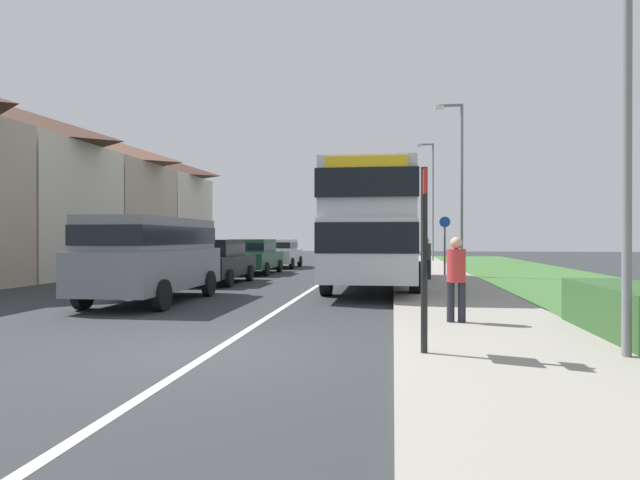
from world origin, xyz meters
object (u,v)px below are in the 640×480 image
Objects in this scene: parked_car_black at (215,259)px; parked_car_dark_green at (254,255)px; parked_car_silver at (280,252)px; cycle_route_sign at (445,243)px; bus_stop_sign at (424,247)px; double_decker_bus at (374,223)px; street_lamp_near at (618,55)px; pedestrian_at_stop at (456,275)px; street_lamp_mid at (459,178)px; pedestrian_walking_away at (426,256)px; street_lamp_far at (431,195)px; parked_van_grey at (152,252)px.

parked_car_black is 5.38m from parked_car_dark_green.
cycle_route_sign reaches higher than parked_car_silver.
bus_stop_sign reaches higher than parked_car_black.
parked_car_dark_green reaches higher than parked_car_silver.
street_lamp_near is at bearing -71.90° from double_decker_bus.
bus_stop_sign is (-0.73, -2.78, 0.56)m from pedestrian_at_stop.
bus_stop_sign is (6.59, -22.19, 0.68)m from parked_car_silver.
parked_car_silver is 0.59× the size of street_lamp_near.
double_decker_bus is 11.00m from bus_stop_sign.
cycle_route_sign is 0.36× the size of street_lamp_mid.
parked_car_black is 2.61× the size of pedestrian_walking_away.
parked_car_silver is 11.72m from pedestrian_walking_away.
street_lamp_far is at bearing 90.64° from street_lamp_near.
double_decker_bus is 6.14× the size of pedestrian_at_stop.
cycle_route_sign is 0.32× the size of street_lamp_far.
parked_car_black reaches higher than parked_car_silver.
bus_stop_sign is 15.55m from cycle_route_sign.
parked_car_silver is 0.51× the size of street_lamp_far.
parked_car_black is 11.55m from pedestrian_at_stop.
double_decker_bus reaches higher than pedestrian_at_stop.
bus_stop_sign is 1.03× the size of cycle_route_sign.
parked_car_black is 0.62× the size of street_lamp_near.
cycle_route_sign reaches higher than parked_van_grey.
parked_car_dark_green is at bearing 133.18° from double_decker_bus.
double_decker_bus is 1.28× the size of street_lamp_far.
parked_van_grey reaches higher than parked_car_silver.
cycle_route_sign is at bearing 85.71° from pedestrian_at_stop.
street_lamp_far is at bearing 42.43° from parked_car_silver.
parked_car_black is (-0.21, 5.67, -0.41)m from parked_van_grey.
parked_car_dark_green is at bearing 111.60° from bus_stop_sign.
pedestrian_at_stop is at bearing -96.83° from street_lamp_mid.
parked_car_black is at bearing -115.55° from street_lamp_far.
double_decker_bus reaches higher than parked_car_black.
parked_van_grey is at bearing -137.56° from double_decker_bus.
parked_van_grey is at bearing -89.07° from parked_car_dark_green.
parked_van_grey is 13.26m from street_lamp_mid.
cycle_route_sign reaches higher than pedestrian_at_stop.
street_lamp_far reaches higher than parked_car_silver.
pedestrian_walking_away is at bearing -50.89° from parked_car_silver.
cycle_route_sign is 15.59m from street_lamp_near.
parked_car_dark_green is 16.02m from pedestrian_at_stop.
street_lamp_near reaches higher than parked_car_dark_green.
pedestrian_walking_away is (7.55, 1.52, 0.10)m from parked_car_black.
double_decker_bus is at bearing 102.35° from pedestrian_at_stop.
double_decker_bus is at bearing -126.19° from street_lamp_mid.
pedestrian_at_stop is 4.42m from street_lamp_near.
street_lamp_mid is at bearing 23.24° from parked_car_black.
parked_car_dark_green is at bearing 117.70° from pedestrian_at_stop.
bus_stop_sign is at bearing -42.16° from parked_van_grey.
street_lamp_far is at bearing 87.04° from pedestrian_at_stop.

